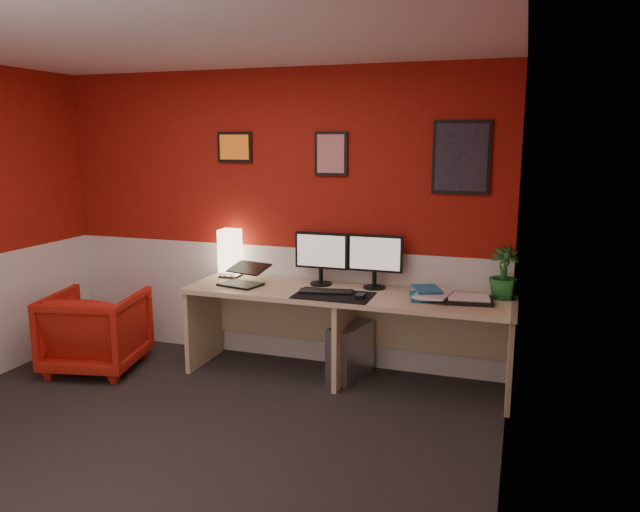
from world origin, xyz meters
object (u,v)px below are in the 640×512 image
Objects in this scene: shoji_lamp at (230,254)px; potted_plant at (504,273)px; armchair at (96,331)px; zen_tray at (468,300)px; monitor_right at (375,253)px; laptop at (240,272)px; desk at (345,337)px; monitor_left at (321,250)px; pc_tower at (350,352)px.

shoji_lamp is 1.03× the size of potted_plant.
armchair is at bearing -145.88° from shoji_lamp.
zen_tray is 3.06m from armchair.
potted_plant is at bearing -0.40° from shoji_lamp.
laptop is at bearing -166.28° from monitor_right.
desk is 4.48× the size of monitor_left.
monitor_left reaches higher than desk.
laptop is 1.11m from monitor_right.
zen_tray reaches higher than armchair.
potted_plant is (0.24, 0.19, 0.18)m from zen_tray.
monitor_left is at bearing -177.25° from monitor_right.
monitor_right is (1.07, 0.26, 0.18)m from laptop.
monitor_left is at bearing 169.58° from pc_tower.
monitor_right is 0.82m from pc_tower.
laptop is 0.57× the size of monitor_left.
laptop is 0.73× the size of pc_tower.
desk is at bearing 16.48° from laptop.
pc_tower is at bearing -8.06° from shoji_lamp.
pc_tower is (1.14, -0.16, -0.70)m from shoji_lamp.
shoji_lamp is 1.35m from pc_tower.
monitor_left is 1.29× the size of pc_tower.
laptop is at bearing -173.08° from potted_plant.
armchair is (-3.24, -0.62, -0.59)m from potted_plant.
zen_tray is (1.83, 0.06, -0.09)m from laptop.
desk is 4.48× the size of monitor_right.
shoji_lamp reaches higher than potted_plant.
monitor_left and monitor_right have the same top height.
potted_plant reaches higher than desk.
zen_tray is (0.95, 0.01, 0.38)m from desk.
desk is 5.78× the size of pc_tower.
shoji_lamp is at bearing 169.09° from desk.
monitor_left is 0.45m from monitor_right.
armchair is at bearing -161.11° from monitor_left.
desk reaches higher than pc_tower.
desk is at bearing -170.54° from potted_plant.
monitor_right is at bearing 48.18° from desk.
desk is 1.02m from zen_tray.
laptop is at bearing -158.90° from monitor_left.
monitor_left is (0.62, 0.24, 0.18)m from laptop.
potted_plant is 3.35m from armchair.
zen_tray is 0.90× the size of potted_plant.
shoji_lamp reaches higher than pc_tower.
zen_tray is at bearing -8.25° from monitor_left.
potted_plant is at bearing 21.13° from pc_tower.
laptop reaches higher than zen_tray.
monitor_left reaches higher than armchair.
monitor_right is at bearing 179.44° from potted_plant.
zen_tray is 0.35m from potted_plant.
potted_plant reaches higher than pc_tower.
monitor_left is 2.01m from armchair.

